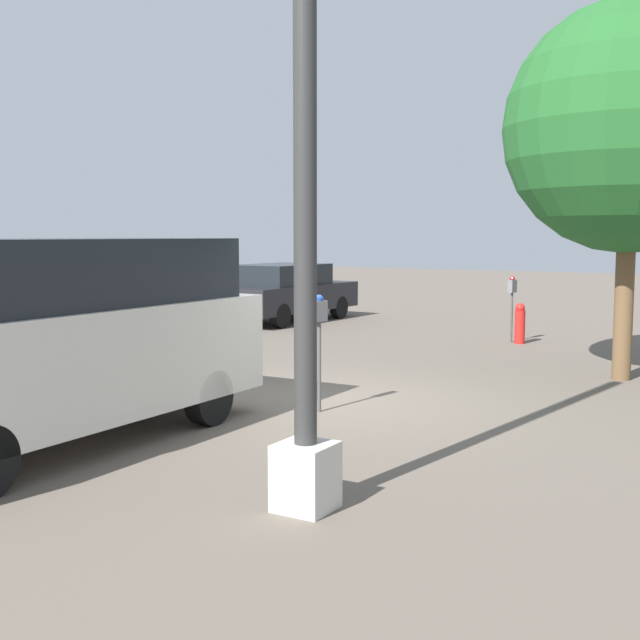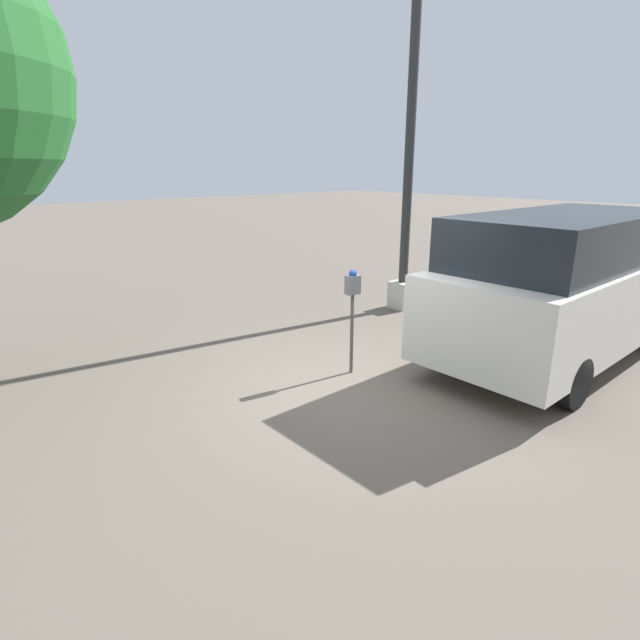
% 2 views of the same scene
% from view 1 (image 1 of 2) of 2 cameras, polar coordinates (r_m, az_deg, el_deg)
% --- Properties ---
extents(ground_plane, '(80.00, 80.00, 0.00)m').
position_cam_1_polar(ground_plane, '(10.75, -0.60, -5.88)').
color(ground_plane, '#60564C').
extents(parking_meter_near, '(0.22, 0.15, 1.49)m').
position_cam_1_polar(parking_meter_near, '(10.02, -0.06, -0.41)').
color(parking_meter_near, '#4C4C4C').
rests_on(parking_meter_near, ground).
extents(parking_meter_far, '(0.22, 0.15, 1.38)m').
position_cam_1_polar(parking_meter_far, '(17.06, 13.50, 1.83)').
color(parking_meter_far, '#4C4C4C').
rests_on(parking_meter_far, ground).
extents(lamp_post, '(0.44, 0.44, 6.38)m').
position_cam_1_polar(lamp_post, '(6.33, -1.06, 7.20)').
color(lamp_post, beige).
rests_on(lamp_post, ground).
extents(parked_van, '(5.03, 2.02, 2.19)m').
position_cam_1_polar(parked_van, '(8.91, -18.45, -1.04)').
color(parked_van, beige).
rests_on(parked_van, ground).
extents(car_distant, '(4.39, 1.98, 1.48)m').
position_cam_1_polar(car_distant, '(20.66, -2.56, 2.04)').
color(car_distant, black).
rests_on(car_distant, ground).
extents(street_tree, '(3.79, 3.79, 5.73)m').
position_cam_1_polar(street_tree, '(13.19, 21.24, 12.64)').
color(street_tree, brown).
rests_on(street_tree, ground).
extents(fire_hydrant, '(0.21, 0.21, 0.84)m').
position_cam_1_polar(fire_hydrant, '(16.96, 14.03, -0.24)').
color(fire_hydrant, red).
rests_on(fire_hydrant, ground).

